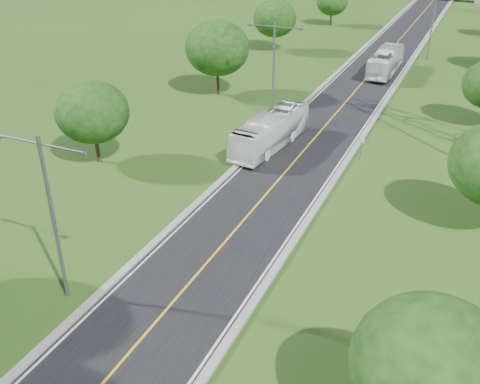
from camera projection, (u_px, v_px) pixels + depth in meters
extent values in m
plane|color=#294A14|center=(359.00, 87.00, 67.76)|extent=(260.00, 260.00, 0.00)
cube|color=black|center=(369.00, 75.00, 72.57)|extent=(8.00, 150.00, 0.06)
cube|color=gray|center=(339.00, 71.00, 74.08)|extent=(0.50, 150.00, 0.22)
cube|color=gray|center=(401.00, 78.00, 70.99)|extent=(0.50, 150.00, 0.22)
cylinder|color=slate|center=(361.00, 147.00, 47.60)|extent=(0.08, 0.08, 2.40)
cube|color=white|center=(362.00, 139.00, 47.20)|extent=(0.55, 0.04, 0.70)
cylinder|color=slate|center=(54.00, 222.00, 28.97)|extent=(0.22, 0.22, 10.00)
cylinder|color=slate|center=(18.00, 139.00, 27.32)|extent=(2.80, 0.12, 0.12)
cylinder|color=slate|center=(61.00, 148.00, 26.30)|extent=(2.80, 0.12, 0.12)
cube|color=slate|center=(82.00, 153.00, 25.85)|extent=(0.50, 0.25, 0.18)
cylinder|color=slate|center=(273.00, 72.00, 55.52)|extent=(0.22, 0.22, 10.00)
cylinder|color=slate|center=(262.00, 25.00, 53.87)|extent=(2.80, 0.12, 0.12)
cylinder|color=slate|center=(288.00, 28.00, 52.86)|extent=(2.80, 0.12, 0.12)
cube|color=slate|center=(250.00, 25.00, 54.37)|extent=(0.50, 0.25, 0.18)
cube|color=slate|center=(300.00, 29.00, 52.41)|extent=(0.50, 0.25, 0.18)
cylinder|color=slate|center=(432.00, 25.00, 77.72)|extent=(0.22, 0.22, 10.00)
cylinder|color=black|center=(97.00, 148.00, 47.19)|extent=(0.36, 0.36, 2.70)
ellipsoid|color=#12360E|center=(92.00, 112.00, 45.64)|extent=(6.30, 6.30, 5.36)
cylinder|color=black|center=(218.00, 81.00, 64.40)|extent=(0.36, 0.36, 3.24)
ellipsoid|color=#12360E|center=(217.00, 48.00, 62.55)|extent=(7.56, 7.56, 6.43)
cylinder|color=black|center=(274.00, 41.00, 84.53)|extent=(0.36, 0.36, 2.88)
ellipsoid|color=#12360E|center=(275.00, 18.00, 82.88)|extent=(6.72, 6.72, 5.71)
cylinder|color=black|center=(331.00, 19.00, 103.02)|extent=(0.36, 0.36, 2.52)
ellipsoid|color=#12360E|center=(332.00, 2.00, 101.57)|extent=(5.88, 5.88, 5.00)
ellipsoid|color=#12360E|center=(432.00, 367.00, 20.25)|extent=(6.30, 6.30, 5.36)
imported|color=white|center=(386.00, 61.00, 72.33)|extent=(2.86, 11.92, 3.31)
imported|color=white|center=(271.00, 131.00, 49.88)|extent=(3.91, 11.74, 3.21)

